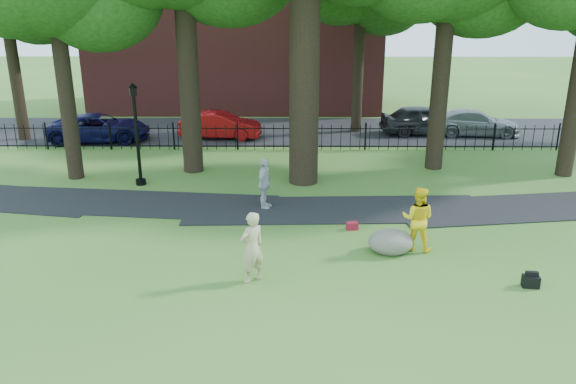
{
  "coord_description": "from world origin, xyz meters",
  "views": [
    {
      "loc": [
        -0.44,
        -13.71,
        6.61
      ],
      "look_at": [
        -0.56,
        2.0,
        1.28
      ],
      "focal_mm": 35.0,
      "sensor_mm": 36.0,
      "label": 1
    }
  ],
  "objects_px": {
    "woman": "(252,247)",
    "red_sedan": "(220,125)",
    "lamppost": "(137,136)",
    "boulder": "(391,240)",
    "man": "(418,219)"
  },
  "relations": [
    {
      "from": "woman",
      "to": "man",
      "type": "bearing_deg",
      "value": 164.08
    },
    {
      "from": "red_sedan",
      "to": "lamppost",
      "type": "bearing_deg",
      "value": 169.03
    },
    {
      "from": "boulder",
      "to": "man",
      "type": "bearing_deg",
      "value": 15.64
    },
    {
      "from": "man",
      "to": "red_sedan",
      "type": "bearing_deg",
      "value": -42.84
    },
    {
      "from": "woman",
      "to": "red_sedan",
      "type": "distance_m",
      "value": 15.74
    },
    {
      "from": "boulder",
      "to": "lamppost",
      "type": "bearing_deg",
      "value": 144.55
    },
    {
      "from": "man",
      "to": "red_sedan",
      "type": "xyz_separation_m",
      "value": [
        -7.14,
        13.56,
        -0.24
      ]
    },
    {
      "from": "woman",
      "to": "lamppost",
      "type": "relative_size",
      "value": 0.48
    },
    {
      "from": "woman",
      "to": "man",
      "type": "distance_m",
      "value": 4.87
    },
    {
      "from": "lamppost",
      "to": "red_sedan",
      "type": "bearing_deg",
      "value": 51.72
    },
    {
      "from": "man",
      "to": "boulder",
      "type": "distance_m",
      "value": 0.95
    },
    {
      "from": "lamppost",
      "to": "man",
      "type": "bearing_deg",
      "value": -55.17
    },
    {
      "from": "boulder",
      "to": "lamppost",
      "type": "relative_size",
      "value": 0.33
    },
    {
      "from": "woman",
      "to": "boulder",
      "type": "bearing_deg",
      "value": 165.57
    },
    {
      "from": "lamppost",
      "to": "woman",
      "type": "bearing_deg",
      "value": -81.3
    }
  ]
}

